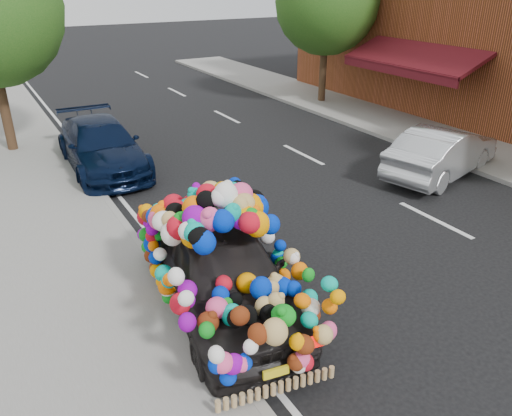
{
  "coord_description": "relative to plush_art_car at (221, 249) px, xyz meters",
  "views": [
    {
      "loc": [
        -4.63,
        -6.47,
        4.85
      ],
      "look_at": [
        -0.47,
        0.73,
        0.94
      ],
      "focal_mm": 35.0,
      "sensor_mm": 36.0,
      "label": 1
    }
  ],
  "objects": [
    {
      "name": "plush_art_car",
      "position": [
        0.0,
        0.0,
        0.0
      ],
      "size": [
        2.66,
        4.64,
        2.08
      ],
      "rotation": [
        0.0,
        0.0,
        -0.15
      ],
      "color": "black",
      "rests_on": "ground"
    },
    {
      "name": "ground",
      "position": [
        1.8,
        0.5,
        -1.06
      ],
      "size": [
        100.0,
        100.0,
        0.0
      ],
      "primitive_type": "plane",
      "color": "black",
      "rests_on": "ground"
    },
    {
      "name": "navy_sedan",
      "position": [
        0.0,
        7.26,
        -0.4
      ],
      "size": [
        1.97,
        4.57,
        1.31
      ],
      "primitive_type": "imported",
      "rotation": [
        0.0,
        0.0,
        -0.03
      ],
      "color": "black",
      "rests_on": "ground"
    },
    {
      "name": "lane_markings",
      "position": [
        5.4,
        0.5,
        -1.05
      ],
      "size": [
        6.0,
        50.0,
        0.01
      ],
      "primitive_type": null,
      "color": "silver",
      "rests_on": "ground"
    },
    {
      "name": "sidewalk",
      "position": [
        -2.5,
        0.5,
        -1.0
      ],
      "size": [
        4.0,
        60.0,
        0.12
      ],
      "primitive_type": "cube",
      "color": "gray",
      "rests_on": "ground"
    },
    {
      "name": "tree_far_b",
      "position": [
        9.8,
        10.5,
        2.83
      ],
      "size": [
        4.0,
        4.0,
        5.9
      ],
      "color": "#332114",
      "rests_on": "ground"
    },
    {
      "name": "footpath_far",
      "position": [
        10.0,
        3.5,
        -1.0
      ],
      "size": [
        3.0,
        40.0,
        0.12
      ],
      "primitive_type": "cube",
      "color": "gray",
      "rests_on": "ground"
    },
    {
      "name": "silver_hatchback",
      "position": [
        7.57,
        2.33,
        -0.41
      ],
      "size": [
        4.16,
        2.36,
        1.3
      ],
      "primitive_type": "imported",
      "rotation": [
        0.0,
        0.0,
        1.84
      ],
      "color": "#B1B4B9",
      "rests_on": "ground"
    },
    {
      "name": "kerb",
      "position": [
        -0.55,
        0.5,
        -0.99
      ],
      "size": [
        0.15,
        60.0,
        0.13
      ],
      "primitive_type": "cube",
      "color": "gray",
      "rests_on": "ground"
    }
  ]
}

